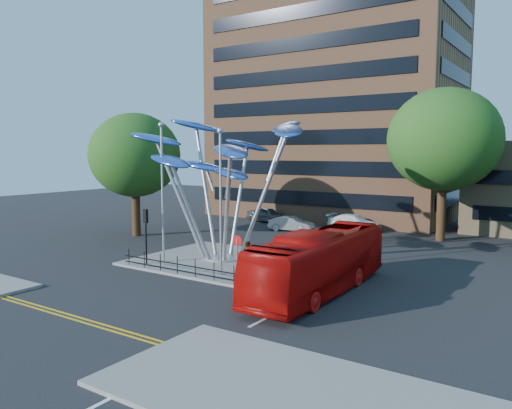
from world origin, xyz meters
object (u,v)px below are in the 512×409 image
Objects in this scene: street_lamp_right at (221,188)px; no_entry_sign_island at (237,250)px; tree_right at (444,140)px; red_bus at (319,262)px; parked_car_right at (355,223)px; street_lamp_left at (162,180)px; traffic_light_island at (146,225)px; parked_car_left at (267,215)px; tree_left at (135,155)px; pedestrian at (248,257)px; leaf_sculpture at (224,155)px; parked_car_mid at (292,224)px.

street_lamp_right is 3.39× the size of no_entry_sign_island.
red_bus is (-1.40, -18.79, -6.46)m from tree_right.
parked_car_right is (-1.72, 20.41, -1.10)m from no_entry_sign_island.
traffic_light_island is at bearing -116.57° from street_lamp_left.
tree_left is at bearing 162.49° from parked_car_left.
no_entry_sign_island is (-6.00, -19.48, -6.22)m from tree_right.
parked_car_left is (-10.59, 18.71, -0.31)m from pedestrian.
street_lamp_left reaches higher than no_entry_sign_island.
street_lamp_right is at bearing -25.77° from tree_left.
tree_right is at bearing -111.65° from pedestrian.
leaf_sculpture is 10.73m from red_bus.
tree_right is 14.51m from parked_car_mid.
street_lamp_left is 3.59× the size of no_entry_sign_island.
leaf_sculpture is at bearing 54.96° from traffic_light_island.
no_entry_sign_island is at bearing -166.48° from parked_car_mid.
parked_car_right is (4.78, 19.42, -4.64)m from street_lamp_left.
leaf_sculpture is 4.28m from street_lamp_left.
tree_right is at bearing 28.61° from tree_left.
street_lamp_right is 20.40m from parked_car_right.
street_lamp_left is 2.14× the size of parked_car_mid.
parked_car_mid is 5.74m from parked_car_right.
street_lamp_right is (5.00, -0.50, -0.26)m from street_lamp_left.
no_entry_sign_island is (16.00, -7.48, -4.98)m from tree_left.
red_bus is at bearing -1.48° from street_lamp_left.
parked_car_left is at bearing 90.97° from parked_car_right.
tree_left is 18.35m from no_entry_sign_island.
red_bus is 6.26× the size of pedestrian.
street_lamp_right is 1.88× the size of parked_car_left.
tree_right is 1.46× the size of street_lamp_right.
tree_left is 20.19m from parked_car_right.
pedestrian is 0.41× the size of parked_car_left.
parked_car_mid is (0.28, 15.86, -4.68)m from street_lamp_left.
traffic_light_island is (-5.50, -0.50, -2.48)m from street_lamp_right.
pedestrian is (6.48, 1.78, -1.56)m from traffic_light_island.
street_lamp_right is at bearing -178.84° from red_bus.
red_bus is at bearing -152.93° from parked_car_mid.
parked_car_left is (-17.11, 0.99, -7.28)m from tree_right.
traffic_light_island is 0.30× the size of red_bus.
street_lamp_left is at bearing -127.40° from leaf_sculpture.
traffic_light_island reaches higher than parked_car_right.
parked_car_right is at bearing -87.25° from parked_car_left.
parked_car_left is at bearing 103.30° from street_lamp_left.
tree_right is at bearing -90.16° from parked_car_left.
street_lamp_left is 1.99× the size of parked_car_left.
pedestrian is (15.48, -5.72, -5.74)m from tree_left.
red_bus is at bearing 2.01° from street_lamp_right.
parked_car_left is at bearing 115.67° from street_lamp_right.
parked_car_right is at bearing -87.76° from pedestrian.
tree_right is 25.09m from tree_left.
street_lamp_left is at bearing 172.24° from parked_car_mid.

